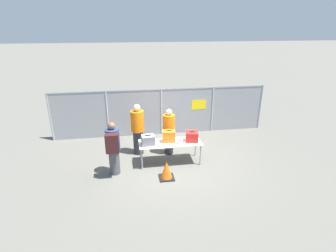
% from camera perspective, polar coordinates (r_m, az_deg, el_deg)
% --- Properties ---
extents(ground_plane, '(120.00, 120.00, 0.00)m').
position_cam_1_polar(ground_plane, '(8.75, 0.69, -7.84)').
color(ground_plane, '#605E56').
extents(fence_section, '(8.60, 0.07, 1.91)m').
position_cam_1_polar(fence_section, '(10.56, -1.42, 3.37)').
color(fence_section, '#9EA0A5').
rests_on(fence_section, ground_plane).
extents(inspection_table, '(1.99, 0.75, 0.73)m').
position_cam_1_polar(inspection_table, '(8.44, 0.45, -3.85)').
color(inspection_table, silver).
rests_on(inspection_table, ground_plane).
extents(suitcase_grey, '(0.42, 0.37, 0.33)m').
position_cam_1_polar(suitcase_grey, '(8.23, -4.36, -3.06)').
color(suitcase_grey, slate).
rests_on(suitcase_grey, inspection_table).
extents(suitcase_orange, '(0.44, 0.34, 0.39)m').
position_cam_1_polar(suitcase_orange, '(8.39, 0.19, -2.25)').
color(suitcase_orange, orange).
rests_on(suitcase_orange, inspection_table).
extents(suitcase_red, '(0.45, 0.43, 0.34)m').
position_cam_1_polar(suitcase_red, '(8.47, 5.22, -2.28)').
color(suitcase_red, red).
rests_on(suitcase_red, inspection_table).
extents(traveler_hooded, '(0.41, 0.64, 1.66)m').
position_cam_1_polar(traveler_hooded, '(7.84, -11.87, -4.49)').
color(traveler_hooded, '#4C4C51').
rests_on(traveler_hooded, ground_plane).
extents(security_worker_near, '(0.41, 0.41, 1.64)m').
position_cam_1_polar(security_worker_near, '(8.96, 0.19, -1.10)').
color(security_worker_near, '#2D2D33').
rests_on(security_worker_near, ground_plane).
extents(security_worker_far, '(0.44, 0.44, 1.80)m').
position_cam_1_polar(security_worker_far, '(8.99, -6.62, -0.61)').
color(security_worker_far, '#2D2D33').
rests_on(security_worker_far, ground_plane).
extents(utility_trailer, '(4.46, 1.98, 0.75)m').
position_cam_1_polar(utility_trailer, '(12.40, 8.35, 3.09)').
color(utility_trailer, '#4C6B47').
rests_on(utility_trailer, ground_plane).
extents(traffic_cone, '(0.44, 0.44, 0.55)m').
position_cam_1_polar(traffic_cone, '(7.80, -0.32, -9.65)').
color(traffic_cone, black).
rests_on(traffic_cone, ground_plane).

